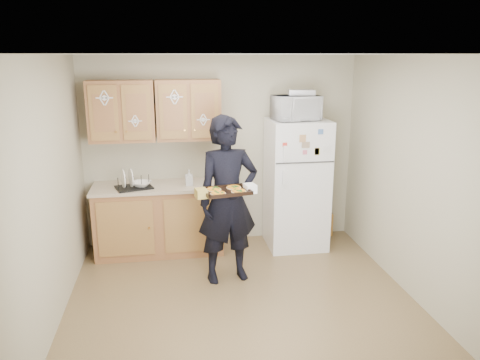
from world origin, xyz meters
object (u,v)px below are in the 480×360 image
(microwave, at_px, (296,108))
(dish_rack, at_px, (134,182))
(refrigerator, at_px, (296,184))
(person, at_px, (228,200))
(baking_tray, at_px, (226,192))

(microwave, bearing_deg, dish_rack, 169.54)
(refrigerator, bearing_deg, person, -140.19)
(person, bearing_deg, dish_rack, 132.02)
(person, xyz_separation_m, baking_tray, (-0.06, -0.29, 0.19))
(person, bearing_deg, microwave, 28.61)
(person, height_order, microwave, microwave)
(baking_tray, bearing_deg, refrigerator, 35.75)
(baking_tray, distance_m, microwave, 1.67)
(baking_tray, bearing_deg, person, 68.02)
(dish_rack, bearing_deg, microwave, -0.12)
(person, distance_m, microwave, 1.55)
(dish_rack, bearing_deg, baking_tray, -47.39)
(person, xyz_separation_m, dish_rack, (-1.07, 0.80, 0.04))
(person, bearing_deg, baking_tray, -111.98)
(person, height_order, dish_rack, person)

